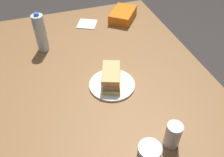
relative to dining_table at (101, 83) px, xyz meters
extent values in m
plane|color=#383330|center=(0.00, 0.00, -0.67)|extent=(8.00, 8.00, 0.00)
cube|color=olive|center=(0.00, 0.00, 0.06)|extent=(1.56, 1.17, 0.04)
cylinder|color=brown|center=(0.70, -0.51, -0.32)|extent=(0.07, 0.07, 0.71)
cylinder|color=brown|center=(0.70, 0.51, -0.32)|extent=(0.07, 0.07, 0.71)
cylinder|color=white|center=(-0.11, -0.03, 0.09)|extent=(0.24, 0.24, 0.01)
cube|color=#DBB26B|center=(-0.11, -0.03, 0.10)|extent=(0.19, 0.14, 0.02)
cube|color=#599E3F|center=(-0.11, -0.03, 0.12)|extent=(0.18, 0.14, 0.01)
cube|color=#C6727A|center=(-0.11, -0.03, 0.13)|extent=(0.18, 0.13, 0.02)
cube|color=yellow|center=(-0.11, -0.03, 0.15)|extent=(0.17, 0.13, 0.01)
cube|color=#DBB26B|center=(-0.10, -0.03, 0.16)|extent=(0.19, 0.14, 0.02)
cube|color=orange|center=(0.52, -0.33, 0.12)|extent=(0.27, 0.26, 0.07)
cylinder|color=silver|center=(0.33, 0.27, 0.20)|extent=(0.07, 0.07, 0.23)
cylinder|color=blue|center=(0.33, 0.27, 0.32)|extent=(0.03, 0.03, 0.02)
cylinder|color=silver|center=(-0.61, -0.01, 0.18)|extent=(0.08, 0.08, 0.09)
cylinder|color=silver|center=(-0.61, -0.01, 0.20)|extent=(0.08, 0.08, 0.09)
cylinder|color=silver|center=(-0.53, -0.16, 0.14)|extent=(0.07, 0.07, 0.12)
cube|color=white|center=(0.54, -0.06, 0.08)|extent=(0.17, 0.17, 0.01)
camera|label=1|loc=(-0.99, 0.26, 0.99)|focal=38.99mm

